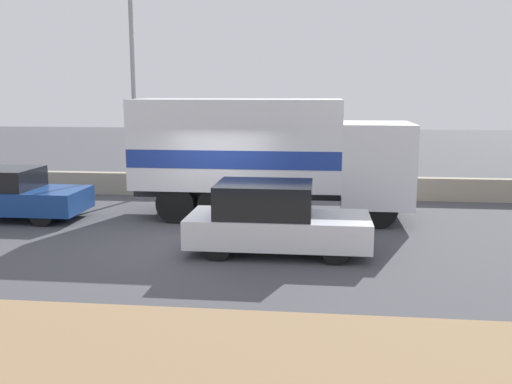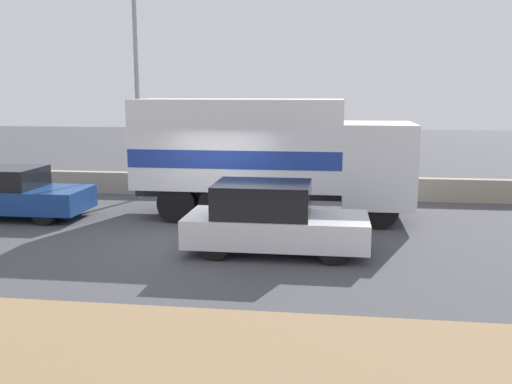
% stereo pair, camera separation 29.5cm
% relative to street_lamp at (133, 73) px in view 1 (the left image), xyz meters
% --- Properties ---
extents(ground_plane, '(80.00, 80.00, 0.00)m').
position_rel_street_lamp_xyz_m(ground_plane, '(3.35, -4.85, -3.99)').
color(ground_plane, '#47474C').
extents(dirt_shoulder_foreground, '(60.00, 4.76, 0.04)m').
position_rel_street_lamp_xyz_m(dirt_shoulder_foreground, '(3.35, -11.45, -3.97)').
color(dirt_shoulder_foreground, '#937551').
rests_on(dirt_shoulder_foreground, ground_plane).
extents(stone_wall_backdrop, '(60.00, 0.35, 0.73)m').
position_rel_street_lamp_xyz_m(stone_wall_backdrop, '(3.35, 0.82, -3.63)').
color(stone_wall_backdrop, '#A39984').
rests_on(stone_wall_backdrop, ground_plane).
extents(street_lamp, '(0.56, 0.28, 6.89)m').
position_rel_street_lamp_xyz_m(street_lamp, '(0.00, 0.00, 0.00)').
color(street_lamp, gray).
rests_on(street_lamp, ground_plane).
extents(box_truck, '(7.41, 2.34, 3.22)m').
position_rel_street_lamp_xyz_m(box_truck, '(4.33, -2.15, -2.19)').
color(box_truck, silver).
rests_on(box_truck, ground_plane).
extents(car_hatchback, '(3.87, 1.71, 1.52)m').
position_rel_street_lamp_xyz_m(car_hatchback, '(4.88, -5.62, -3.26)').
color(car_hatchback, silver).
rests_on(car_hatchback, ground_plane).
extents(car_sedan_second, '(4.10, 1.72, 1.38)m').
position_rel_street_lamp_xyz_m(car_sedan_second, '(-2.62, -3.17, -3.30)').
color(car_sedan_second, navy).
rests_on(car_sedan_second, ground_plane).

